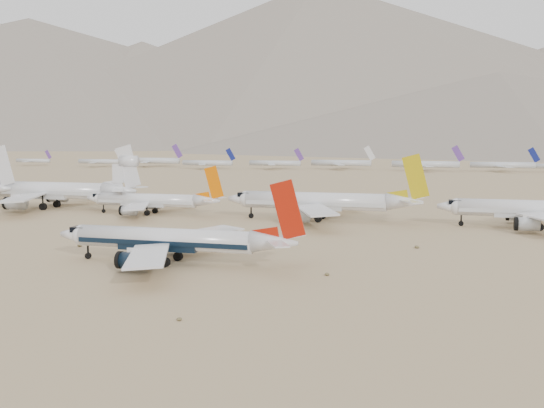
{
  "coord_description": "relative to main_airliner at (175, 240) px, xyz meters",
  "views": [
    {
      "loc": [
        41.19,
        -96.12,
        23.09
      ],
      "look_at": [
        3.97,
        42.26,
        7.0
      ],
      "focal_mm": 40.0,
      "sensor_mm": 36.0,
      "label": 1
    }
  ],
  "objects": [
    {
      "name": "row2_navy_widebody",
      "position": [
        71.05,
        62.55,
        0.44
      ],
      "size": [
        48.34,
        47.27,
        17.2
      ],
      "color": "silver",
      "rests_on": "ground"
    },
    {
      "name": "main_airliner",
      "position": [
        0.0,
        0.0,
        0.0
      ],
      "size": [
        44.91,
        43.87,
        15.85
      ],
      "color": "silver",
      "rests_on": "ground"
    },
    {
      "name": "row2_white_trijet",
      "position": [
        -72.04,
        67.64,
        1.62
      ],
      "size": [
        58.23,
        56.9,
        20.63
      ],
      "color": "silver",
      "rests_on": "ground"
    },
    {
      "name": "ground",
      "position": [
        3.83,
        -3.49,
        -4.36
      ],
      "size": [
        7000.0,
        7000.0,
        0.0
      ],
      "primitive_type": "plane",
      "color": "#957A56",
      "rests_on": "ground"
    },
    {
      "name": "distant_storage_row",
      "position": [
        -34.34,
        315.96,
        0.05
      ],
      "size": [
        481.54,
        58.73,
        15.1
      ],
      "color": "silver",
      "rests_on": "ground"
    },
    {
      "name": "row2_orange_tail",
      "position": [
        -35.18,
        62.65,
        -0.21
      ],
      "size": [
        41.4,
        40.5,
        14.77
      ],
      "color": "silver",
      "rests_on": "ground"
    },
    {
      "name": "desert_scrub",
      "position": [
        6.09,
        -32.7,
        -4.07
      ],
      "size": [
        261.14,
        121.67,
        0.63
      ],
      "color": "brown",
      "rests_on": "ground"
    },
    {
      "name": "mountain_range",
      "position": [
        74.01,
        1644.52,
        185.96
      ],
      "size": [
        7354.0,
        3024.0,
        470.0
      ],
      "color": "slate",
      "rests_on": "ground"
    },
    {
      "name": "row2_gold_tail",
      "position": [
        15.81,
        62.75,
        0.85
      ],
      "size": [
        52.29,
        51.14,
        18.62
      ],
      "color": "silver",
      "rests_on": "ground"
    }
  ]
}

